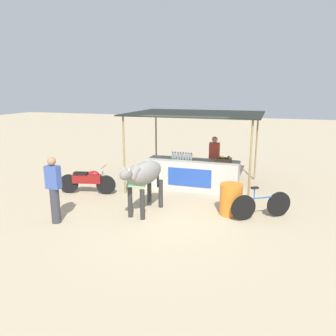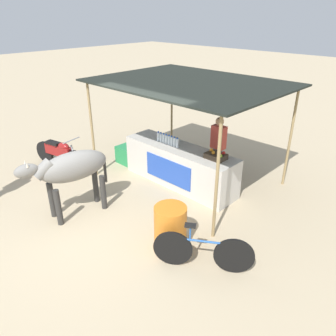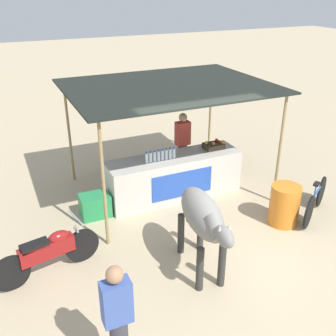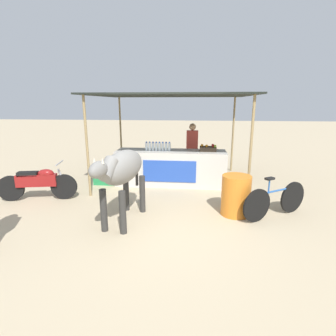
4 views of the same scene
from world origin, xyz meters
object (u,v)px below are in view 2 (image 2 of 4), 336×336
(fruit_crate, at_px, (216,156))
(vendor_behind_counter, at_px, (218,149))
(cooler_box, at_px, (128,155))
(stall_counter, at_px, (179,166))
(motorcycle_parked, at_px, (60,152))
(bicycle_leaning, at_px, (203,251))
(water_barrel, at_px, (170,227))
(cow, at_px, (71,169))

(fruit_crate, bearing_deg, vendor_behind_counter, 122.33)
(vendor_behind_counter, bearing_deg, cooler_box, -160.60)
(stall_counter, height_order, motorcycle_parked, stall_counter)
(fruit_crate, height_order, bicycle_leaning, fruit_crate)
(cooler_box, height_order, water_barrel, water_barrel)
(fruit_crate, relative_size, water_barrel, 0.53)
(fruit_crate, relative_size, vendor_behind_counter, 0.27)
(cooler_box, height_order, motorcycle_parked, motorcycle_parked)
(stall_counter, height_order, vendor_behind_counter, vendor_behind_counter)
(water_barrel, bearing_deg, stall_counter, 128.16)
(motorcycle_parked, bearing_deg, vendor_behind_counter, 32.67)
(vendor_behind_counter, height_order, water_barrel, vendor_behind_counter)
(stall_counter, height_order, cooler_box, stall_counter)
(stall_counter, distance_m, cooler_box, 1.86)
(water_barrel, distance_m, cow, 2.34)
(stall_counter, relative_size, motorcycle_parked, 1.69)
(fruit_crate, height_order, cow, cow)
(vendor_behind_counter, bearing_deg, cow, -111.10)
(motorcycle_parked, bearing_deg, bicycle_leaning, -4.70)
(motorcycle_parked, distance_m, bicycle_leaning, 5.27)
(stall_counter, relative_size, bicycle_leaning, 2.12)
(vendor_behind_counter, xyz_separation_m, cow, (-1.25, -3.24, 0.18))
(water_barrel, relative_size, motorcycle_parked, 0.46)
(bicycle_leaning, bearing_deg, fruit_crate, 121.95)
(bicycle_leaning, bearing_deg, cooler_box, 155.65)
(stall_counter, bearing_deg, vendor_behind_counter, 52.82)
(fruit_crate, xyz_separation_m, vendor_behind_counter, (-0.44, 0.70, -0.18))
(water_barrel, bearing_deg, bicycle_leaning, -3.44)
(vendor_behind_counter, height_order, cooler_box, vendor_behind_counter)
(fruit_crate, bearing_deg, water_barrel, -76.06)
(fruit_crate, bearing_deg, cooler_box, -177.01)
(fruit_crate, xyz_separation_m, water_barrel, (0.49, -1.96, -0.62))
(stall_counter, xyz_separation_m, vendor_behind_counter, (0.57, 0.75, 0.37))
(water_barrel, bearing_deg, cow, -165.19)
(stall_counter, distance_m, cow, 2.64)
(cooler_box, xyz_separation_m, cow, (1.16, -2.39, 0.79))
(cow, bearing_deg, stall_counter, 74.73)
(stall_counter, distance_m, water_barrel, 2.43)
(motorcycle_parked, bearing_deg, fruit_crate, 21.54)
(vendor_behind_counter, relative_size, cooler_box, 2.75)
(stall_counter, bearing_deg, motorcycle_parked, -152.91)
(fruit_crate, distance_m, motorcycle_parked, 4.34)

